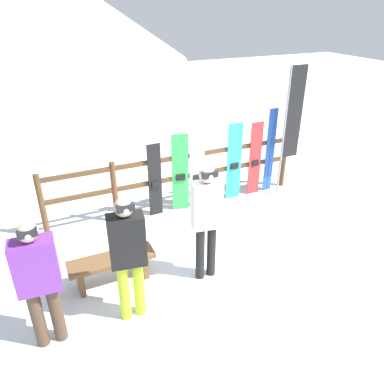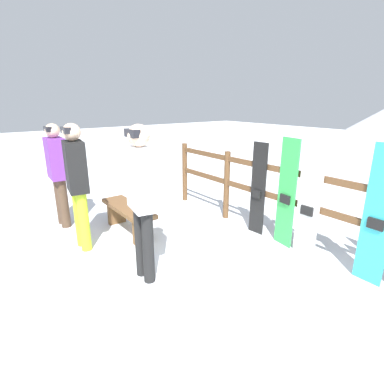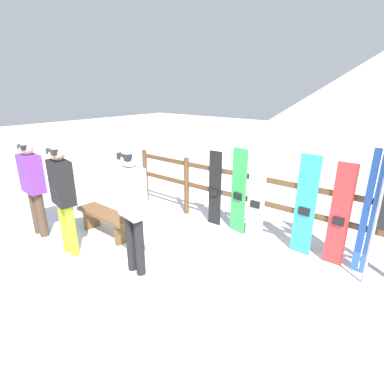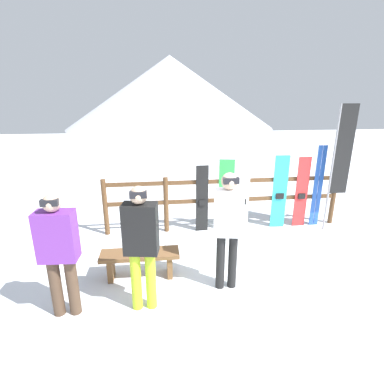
# 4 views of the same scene
# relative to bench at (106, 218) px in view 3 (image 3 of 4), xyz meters

# --- Properties ---
(ground_plane) EXTENTS (40.00, 40.00, 0.00)m
(ground_plane) POSITION_rel_bench_xyz_m (1.69, -0.51, -0.31)
(ground_plane) COLOR white
(fence) EXTENTS (4.98, 0.10, 1.17)m
(fence) POSITION_rel_bench_xyz_m (1.69, 1.63, 0.38)
(fence) COLOR brown
(fence) RESTS_ON ground
(bench) EXTENTS (1.21, 0.36, 0.43)m
(bench) POSITION_rel_bench_xyz_m (0.00, 0.00, 0.00)
(bench) COLOR brown
(bench) RESTS_ON ground
(person_black) EXTENTS (0.46, 0.30, 1.71)m
(person_black) POSITION_rel_bench_xyz_m (0.08, -0.73, 0.69)
(person_black) COLOR #B7D826
(person_black) RESTS_ON ground
(person_white) EXTENTS (0.43, 0.28, 1.76)m
(person_white) POSITION_rel_bench_xyz_m (1.27, -0.41, 0.73)
(person_white) COLOR black
(person_white) RESTS_ON ground
(person_purple) EXTENTS (0.47, 0.28, 1.65)m
(person_purple) POSITION_rel_bench_xyz_m (-0.92, -0.72, 0.64)
(person_purple) COLOR #4C3828
(person_purple) RESTS_ON ground
(snowboard_black_stripe) EXTENTS (0.25, 0.06, 1.41)m
(snowboard_black_stripe) POSITION_rel_bench_xyz_m (1.21, 1.57, 0.39)
(snowboard_black_stripe) COLOR black
(snowboard_black_stripe) RESTS_ON ground
(snowboard_green) EXTENTS (0.31, 0.10, 1.52)m
(snowboard_green) POSITION_rel_bench_xyz_m (1.71, 1.57, 0.44)
(snowboard_green) COLOR green
(snowboard_green) RESTS_ON ground
(snowboard_white) EXTENTS (0.30, 0.06, 1.37)m
(snowboard_white) POSITION_rel_bench_xyz_m (2.05, 1.57, 0.37)
(snowboard_white) COLOR white
(snowboard_white) RESTS_ON ground
(snowboard_cyan) EXTENTS (0.31, 0.06, 1.58)m
(snowboard_cyan) POSITION_rel_bench_xyz_m (2.86, 1.57, 0.47)
(snowboard_cyan) COLOR #2DBFCC
(snowboard_cyan) RESTS_ON ground
(snowboard_red) EXTENTS (0.27, 0.06, 1.53)m
(snowboard_red) POSITION_rel_bench_xyz_m (3.35, 1.57, 0.45)
(snowboard_red) COLOR red
(snowboard_red) RESTS_ON ground
(ski_pair_blue) EXTENTS (0.20, 0.02, 1.77)m
(ski_pair_blue) POSITION_rel_bench_xyz_m (3.71, 1.57, 0.57)
(ski_pair_blue) COLOR blue
(ski_pair_blue) RESTS_ON ground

